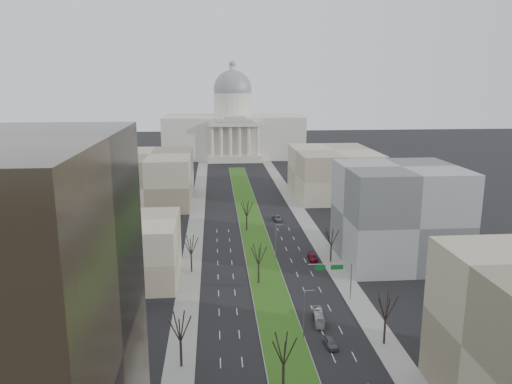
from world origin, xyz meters
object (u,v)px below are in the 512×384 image
car_grey_near (330,342)px  car_black (319,319)px  car_red (312,257)px  car_grey_far (277,218)px  box_van (318,317)px

car_grey_near → car_black: size_ratio=0.90×
car_grey_near → car_red: size_ratio=0.85×
car_grey_near → car_red: (5.07, 41.64, 0.00)m
car_black → car_grey_far: size_ratio=0.88×
car_red → car_grey_far: (-4.24, 36.74, 0.02)m
car_black → car_red: car_black is taller
car_black → car_red: bearing=84.5°
car_black → car_grey_far: car_black is taller
car_grey_near → box_van: (-0.22, 8.92, 0.24)m
car_grey_far → box_van: (-1.05, -69.46, 0.22)m
car_grey_near → car_grey_far: car_grey_far is taller
box_van → car_grey_far: bearing=94.6°
car_grey_far → box_van: size_ratio=0.78×
car_red → car_grey_far: size_ratio=0.94×
car_grey_near → car_red: 41.95m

